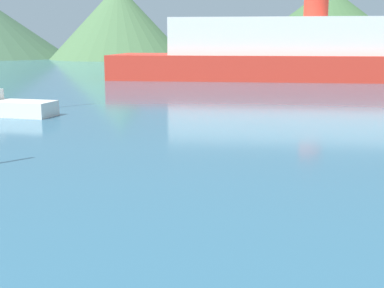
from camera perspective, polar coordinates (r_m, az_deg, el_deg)
name	(u,v)px	position (r m, az deg, el deg)	size (l,w,h in m)	color
ferry_distant	(314,53)	(51.48, 12.89, 9.48)	(37.73, 9.73, 7.20)	red
hill_central	(119,22)	(102.49, -7.83, 12.76)	(25.67, 25.67, 13.50)	#476B42
hill_east	(327,23)	(104.67, 14.23, 12.42)	(35.25, 35.25, 13.22)	#3D6038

